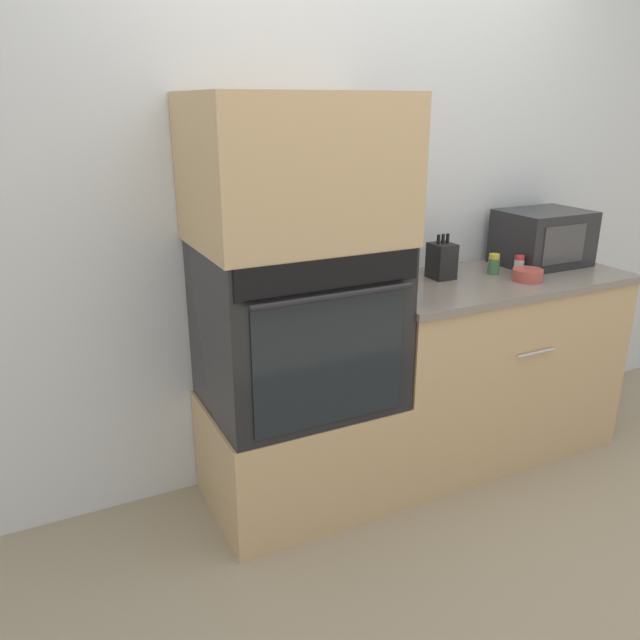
# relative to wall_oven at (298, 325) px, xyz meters

# --- Properties ---
(ground_plane) EXTENTS (12.00, 12.00, 0.00)m
(ground_plane) POSITION_rel_wall_oven_xyz_m (0.40, -0.30, -0.84)
(ground_plane) COLOR gray
(wall_back) EXTENTS (8.00, 0.05, 2.50)m
(wall_back) POSITION_rel_wall_oven_xyz_m (0.40, 0.33, 0.41)
(wall_back) COLOR silver
(wall_back) RESTS_ON ground_plane
(oven_cabinet_base) EXTENTS (0.80, 0.60, 0.49)m
(oven_cabinet_base) POSITION_rel_wall_oven_xyz_m (0.00, 0.00, -0.60)
(oven_cabinet_base) COLOR tan
(oven_cabinet_base) RESTS_ON ground_plane
(wall_oven) EXTENTS (0.77, 0.64, 0.70)m
(wall_oven) POSITION_rel_wall_oven_xyz_m (0.00, 0.00, 0.00)
(wall_oven) COLOR black
(wall_oven) RESTS_ON oven_cabinet_base
(oven_cabinet_upper) EXTENTS (0.80, 0.60, 0.56)m
(oven_cabinet_upper) POSITION_rel_wall_oven_xyz_m (0.00, 0.00, 0.63)
(oven_cabinet_upper) COLOR tan
(oven_cabinet_upper) RESTS_ON wall_oven
(counter_unit) EXTENTS (1.32, 0.63, 0.92)m
(counter_unit) POSITION_rel_wall_oven_xyz_m (1.05, 0.00, -0.38)
(counter_unit) COLOR tan
(counter_unit) RESTS_ON ground_plane
(microwave) EXTENTS (0.43, 0.34, 0.28)m
(microwave) POSITION_rel_wall_oven_xyz_m (1.42, 0.09, 0.22)
(microwave) COLOR #232326
(microwave) RESTS_ON counter_unit
(knife_block) EXTENTS (0.11, 0.12, 0.21)m
(knife_block) POSITION_rel_wall_oven_xyz_m (0.80, 0.10, 0.17)
(knife_block) COLOR black
(knife_block) RESTS_ON counter_unit
(bowl) EXTENTS (0.14, 0.14, 0.06)m
(bowl) POSITION_rel_wall_oven_xyz_m (1.13, -0.12, 0.11)
(bowl) COLOR #B24C42
(bowl) RESTS_ON counter_unit
(condiment_jar_near) EXTENTS (0.05, 0.05, 0.10)m
(condiment_jar_near) POSITION_rel_wall_oven_xyz_m (0.62, 0.13, 0.13)
(condiment_jar_near) COLOR silver
(condiment_jar_near) RESTS_ON counter_unit
(condiment_jar_mid) EXTENTS (0.05, 0.05, 0.09)m
(condiment_jar_mid) POSITION_rel_wall_oven_xyz_m (1.17, -0.02, 0.13)
(condiment_jar_mid) COLOR silver
(condiment_jar_mid) RESTS_ON counter_unit
(condiment_jar_far) EXTENTS (0.06, 0.06, 0.10)m
(condiment_jar_far) POSITION_rel_wall_oven_xyz_m (1.07, 0.05, 0.13)
(condiment_jar_far) COLOR #427047
(condiment_jar_far) RESTS_ON counter_unit
(condiment_jar_back) EXTENTS (0.05, 0.05, 0.07)m
(condiment_jar_back) POSITION_rel_wall_oven_xyz_m (0.52, 0.21, 0.11)
(condiment_jar_back) COLOR silver
(condiment_jar_back) RESTS_ON counter_unit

